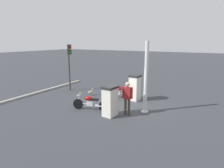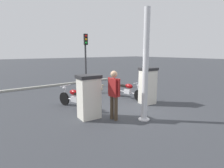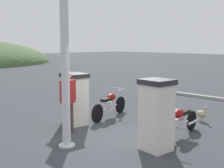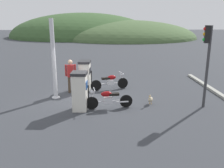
# 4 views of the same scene
# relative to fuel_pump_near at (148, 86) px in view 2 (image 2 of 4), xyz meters

# --- Properties ---
(ground_plane) EXTENTS (120.00, 120.00, 0.00)m
(ground_plane) POSITION_rel_fuel_pump_near_xyz_m (0.05, 1.56, -0.85)
(ground_plane) COLOR #383A3F
(fuel_pump_near) EXTENTS (0.72, 0.74, 1.68)m
(fuel_pump_near) POSITION_rel_fuel_pump_near_xyz_m (0.00, 0.00, 0.00)
(fuel_pump_near) COLOR silver
(fuel_pump_near) RESTS_ON ground
(fuel_pump_far) EXTENTS (0.71, 0.84, 1.59)m
(fuel_pump_far) POSITION_rel_fuel_pump_near_xyz_m (-0.00, 3.13, -0.05)
(fuel_pump_far) COLOR silver
(fuel_pump_far) RESTS_ON ground
(motorcycle_near_pump) EXTENTS (2.08, 0.56, 0.92)m
(motorcycle_near_pump) POSITION_rel_fuel_pump_near_xyz_m (1.21, 0.14, -0.39)
(motorcycle_near_pump) COLOR black
(motorcycle_near_pump) RESTS_ON ground
(motorcycle_far_pump) EXTENTS (2.07, 0.79, 0.93)m
(motorcycle_far_pump) POSITION_rel_fuel_pump_near_xyz_m (1.37, 3.00, -0.41)
(motorcycle_far_pump) COLOR black
(motorcycle_far_pump) RESTS_ON ground
(attendant_person) EXTENTS (0.58, 0.26, 1.76)m
(attendant_person) POSITION_rel_fuel_pump_near_xyz_m (-0.69, 2.52, 0.17)
(attendant_person) COLOR #473828
(attendant_person) RESTS_ON ground
(wandering_duck) EXTENTS (0.35, 0.50, 0.51)m
(wandering_duck) POSITION_rel_fuel_pump_near_xyz_m (3.15, 0.57, -0.61)
(wandering_duck) COLOR tan
(wandering_duck) RESTS_ON ground
(roadside_traffic_light) EXTENTS (0.40, 0.28, 3.55)m
(roadside_traffic_light) POSITION_rel_fuel_pump_near_xyz_m (5.38, 0.19, 1.58)
(roadside_traffic_light) COLOR #38383A
(roadside_traffic_light) RESTS_ON ground
(canopy_support_pole) EXTENTS (0.40, 0.40, 3.83)m
(canopy_support_pole) POSITION_rel_fuel_pump_near_xyz_m (-1.36, 1.68, 0.98)
(canopy_support_pole) COLOR silver
(canopy_support_pole) RESTS_ON ground
(road_edge_kerb) EXTENTS (0.47, 8.70, 0.12)m
(road_edge_kerb) POSITION_rel_fuel_pump_near_xyz_m (6.94, 1.56, -0.79)
(road_edge_kerb) COLOR #9E9E93
(road_edge_kerb) RESTS_ON ground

